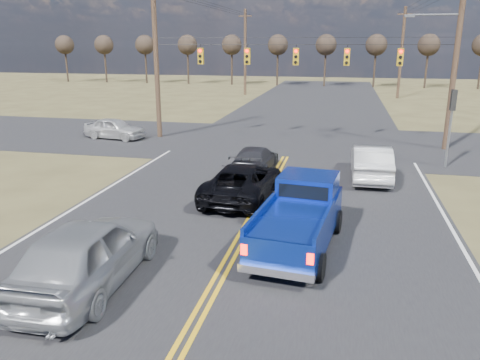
% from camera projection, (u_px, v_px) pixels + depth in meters
% --- Properties ---
extents(ground, '(160.00, 160.00, 0.00)m').
position_uv_depth(ground, '(222.00, 274.00, 12.78)').
color(ground, brown).
rests_on(ground, ground).
extents(road_main, '(14.00, 120.00, 0.02)m').
position_uv_depth(road_main, '(275.00, 176.00, 22.15)').
color(road_main, '#28282B').
rests_on(road_main, ground).
extents(road_cross, '(120.00, 12.00, 0.02)m').
position_uv_depth(road_cross, '(293.00, 143.00, 29.65)').
color(road_cross, '#28282B').
rests_on(road_cross, ground).
extents(signal_gantry, '(19.60, 4.83, 10.00)m').
position_uv_depth(signal_gantry, '(304.00, 61.00, 27.93)').
color(signal_gantry, '#473323').
rests_on(signal_gantry, ground).
extents(utility_poles, '(19.60, 58.32, 10.00)m').
position_uv_depth(utility_poles, '(294.00, 58.00, 27.25)').
color(utility_poles, '#473323').
rests_on(utility_poles, ground).
extents(treeline, '(87.00, 117.80, 7.40)m').
position_uv_depth(treeline, '(308.00, 48.00, 36.46)').
color(treeline, '#33261C').
rests_on(treeline, ground).
extents(pickup_truck, '(2.60, 5.53, 2.01)m').
position_uv_depth(pickup_truck, '(300.00, 217.00, 14.18)').
color(pickup_truck, black).
rests_on(pickup_truck, ground).
extents(silver_suv, '(2.30, 5.43, 1.83)m').
position_uv_depth(silver_suv, '(87.00, 252.00, 11.94)').
color(silver_suv, '#9DA0A5').
rests_on(silver_suv, ground).
extents(black_suv, '(2.69, 5.36, 1.46)m').
position_uv_depth(black_suv, '(243.00, 182.00, 18.74)').
color(black_suv, black).
rests_on(black_suv, ground).
extents(white_car_queue, '(1.72, 4.83, 1.59)m').
position_uv_depth(white_car_queue, '(371.00, 162.00, 21.56)').
color(white_car_queue, silver).
rests_on(white_car_queue, ground).
extents(dgrey_car_queue, '(1.90, 4.41, 1.27)m').
position_uv_depth(dgrey_car_queue, '(255.00, 159.00, 22.75)').
color(dgrey_car_queue, '#333338').
rests_on(dgrey_car_queue, ground).
extents(cross_car_west, '(2.20, 4.24, 1.38)m').
position_uv_depth(cross_car_west, '(114.00, 128.00, 30.74)').
color(cross_car_west, silver).
rests_on(cross_car_west, ground).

